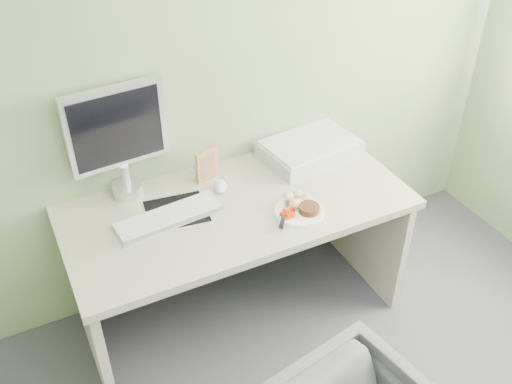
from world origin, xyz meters
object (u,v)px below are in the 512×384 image
desk (238,234)px  monitor (118,137)px  plate (299,212)px  scanner (310,149)px

desk → monitor: monitor is taller
desk → plate: plate is taller
desk → monitor: size_ratio=2.93×
plate → scanner: (0.29, 0.40, 0.03)m
plate → monitor: monitor is taller
plate → monitor: 0.88m
monitor → scanner: bearing=-10.7°
plate → monitor: (-0.65, 0.50, 0.30)m
plate → scanner: scanner is taller
desk → scanner: 0.60m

